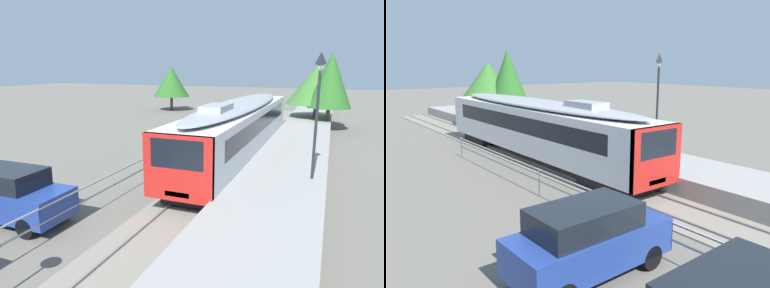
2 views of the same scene
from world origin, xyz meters
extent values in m
plane|color=#6B665B|center=(-3.00, 22.00, 0.00)|extent=(160.00, 160.00, 0.00)
cube|color=gray|center=(0.00, 22.00, 0.03)|extent=(3.20, 60.00, 0.06)
cube|color=slate|center=(-0.72, 22.00, 0.10)|extent=(0.08, 60.00, 0.08)
cube|color=slate|center=(0.72, 22.00, 0.10)|extent=(0.08, 60.00, 0.08)
cube|color=silver|center=(0.00, 26.52, 1.96)|extent=(2.80, 18.63, 2.55)
cube|color=red|center=(0.00, 17.30, 1.96)|extent=(2.80, 0.24, 2.55)
cube|color=black|center=(0.00, 17.22, 2.53)|extent=(2.13, 0.08, 1.12)
cube|color=black|center=(0.00, 26.52, 2.37)|extent=(2.82, 15.65, 0.92)
ellipsoid|color=#9EA0A5|center=(0.00, 26.52, 3.42)|extent=(2.69, 17.88, 0.44)
cube|color=#9EA0A5|center=(0.00, 21.86, 3.70)|extent=(1.10, 2.20, 0.36)
cube|color=#EAE5C6|center=(0.00, 17.23, 0.97)|extent=(1.00, 0.10, 0.20)
cube|color=black|center=(0.00, 19.60, 0.42)|extent=(2.24, 3.20, 0.55)
cube|color=black|center=(0.00, 33.43, 0.42)|extent=(2.24, 3.20, 0.55)
cube|color=#999691|center=(3.25, 22.00, 0.45)|extent=(3.90, 60.00, 0.90)
cylinder|color=#232328|center=(4.58, 21.31, 3.20)|extent=(0.12, 0.12, 4.60)
pyramid|color=#232328|center=(4.58, 21.31, 6.00)|extent=(0.34, 0.34, 0.50)
sphere|color=silver|center=(4.58, 21.31, 5.68)|extent=(0.24, 0.24, 0.24)
cylinder|color=#9EA0A5|center=(-3.30, 21.00, 0.62)|extent=(0.06, 0.06, 1.25)
cylinder|color=#9EA0A5|center=(-3.30, 30.00, 0.62)|extent=(0.06, 0.06, 1.25)
cube|color=navy|center=(-5.60, 14.70, 0.86)|extent=(4.63, 1.97, 1.00)
cube|color=black|center=(-5.80, 14.70, 1.70)|extent=(2.92, 1.71, 0.68)
cylinder|color=black|center=(-4.09, 15.55, 0.36)|extent=(0.72, 0.25, 0.72)
cylinder|color=black|center=(-4.07, 13.89, 0.36)|extent=(0.72, 0.25, 0.72)
cylinder|color=black|center=(-7.13, 15.51, 0.36)|extent=(0.72, 0.25, 0.72)
cylinder|color=brown|center=(4.88, 39.27, 1.03)|extent=(0.36, 0.36, 2.07)
cone|color=#286023|center=(4.88, 39.27, 4.51)|extent=(3.73, 3.73, 4.88)
cylinder|color=brown|center=(3.72, 40.93, 1.10)|extent=(0.36, 0.36, 2.19)
cone|color=#38702D|center=(3.72, 40.93, 4.02)|extent=(5.58, 5.58, 3.66)
cylinder|color=brown|center=(-14.50, 47.47, 0.91)|extent=(0.36, 0.36, 1.81)
cone|color=#286023|center=(-14.50, 47.47, 3.75)|extent=(4.67, 4.67, 3.88)
camera|label=1|loc=(5.12, 6.02, 5.67)|focal=32.42mm
camera|label=2|loc=(-11.74, 7.28, 5.66)|focal=36.04mm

